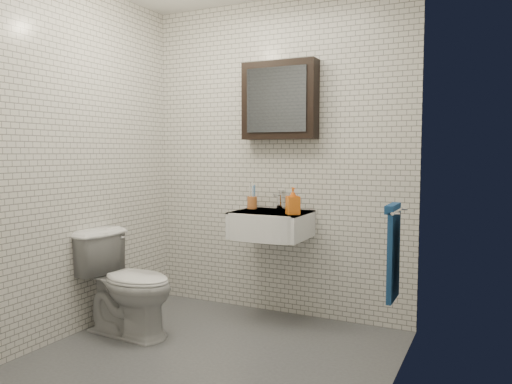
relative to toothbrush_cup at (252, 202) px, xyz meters
The scene contains 9 objects.
ground 1.27m from the toothbrush_cup, 79.37° to the right, with size 2.20×2.00×0.01m, color #46484D.
room_shell 1.06m from the toothbrush_cup, 79.37° to the right, with size 2.22×2.02×2.51m.
washbasin 0.30m from the toothbrush_cup, 33.89° to the right, with size 0.55×0.50×0.20m.
faucet 0.22m from the toothbrush_cup, 13.66° to the left, with size 0.06×0.20×0.15m.
mirror_cabinet 0.83m from the toothbrush_cup, 12.70° to the left, with size 0.60×0.15×0.60m.
towel_rail 1.33m from the toothbrush_cup, 23.60° to the right, with size 0.09×0.30×0.58m.
toothbrush_cup is the anchor object (origin of this frame).
soap_bottle 0.48m from the toothbrush_cup, 25.28° to the right, with size 0.09×0.09×0.20m, color orange.
toilet 1.14m from the toothbrush_cup, 125.99° to the right, with size 0.41×0.73×0.74m, color silver.
Camera 1 is at (1.59, -2.67, 1.30)m, focal length 35.00 mm.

